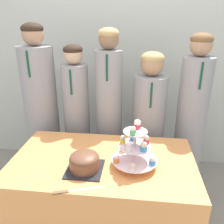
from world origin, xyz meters
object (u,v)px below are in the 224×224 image
object	(u,v)px
round_cake	(84,161)
student_0	(43,118)
cupcake_stand	(135,148)
student_3	(148,132)
student_1	(77,126)
student_2	(109,120)
student_4	(190,127)
cake_knife	(70,191)

from	to	relation	value
round_cake	student_0	xyz separation A→B (m)	(-0.59, 0.75, -0.04)
cupcake_stand	student_3	world-z (taller)	student_3
student_3	cupcake_stand	bearing A→B (deg)	-99.74
round_cake	student_0	distance (m)	0.96
student_1	student_2	world-z (taller)	student_2
student_4	cake_knife	bearing A→B (deg)	-131.51
student_2	cupcake_stand	bearing A→B (deg)	-68.81
student_0	student_2	xyz separation A→B (m)	(0.66, -0.00, 0.00)
cupcake_stand	student_3	xyz separation A→B (m)	(0.11, 0.66, -0.21)
student_3	student_4	size ratio (longest dim) A/B	0.91
student_2	student_3	size ratio (longest dim) A/B	1.13
round_cake	student_1	distance (m)	0.80
student_3	student_4	world-z (taller)	student_4
cupcake_stand	student_4	bearing A→B (deg)	53.32
student_0	cake_knife	bearing A→B (deg)	-60.36
round_cake	student_3	size ratio (longest dim) A/B	0.16
student_1	student_4	distance (m)	1.07
cake_knife	student_0	size ratio (longest dim) A/B	0.18
cupcake_stand	student_3	distance (m)	0.71
student_0	student_2	size ratio (longest dim) A/B	1.02
cupcake_stand	student_4	xyz separation A→B (m)	(0.49, 0.66, -0.13)
student_4	student_0	bearing A→B (deg)	180.00
cake_knife	student_1	xyz separation A→B (m)	(-0.21, 0.97, -0.04)
student_2	student_4	bearing A→B (deg)	0.00
student_3	round_cake	bearing A→B (deg)	-120.27
cake_knife	student_4	size ratio (longest dim) A/B	0.19
cupcake_stand	student_3	size ratio (longest dim) A/B	0.22
cupcake_stand	student_4	world-z (taller)	student_4
student_0	student_4	size ratio (longest dim) A/B	1.05
student_1	student_2	bearing A→B (deg)	0.00
student_3	cake_knife	bearing A→B (deg)	-116.21
student_1	student_2	size ratio (longest dim) A/B	0.92
student_2	student_3	distance (m)	0.39
student_1	student_3	bearing A→B (deg)	0.00
student_3	student_0	bearing A→B (deg)	180.00
student_2	student_1	bearing A→B (deg)	-180.00
cake_knife	student_3	distance (m)	1.08
round_cake	student_0	world-z (taller)	student_0
student_0	round_cake	bearing A→B (deg)	-51.87
cupcake_stand	student_1	xyz separation A→B (m)	(-0.57, 0.66, -0.18)
round_cake	cupcake_stand	xyz separation A→B (m)	(0.32, 0.09, 0.07)
student_1	student_4	bearing A→B (deg)	0.00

